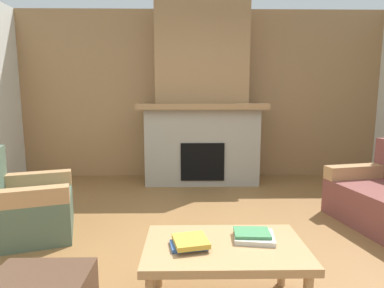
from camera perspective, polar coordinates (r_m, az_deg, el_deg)
ground at (r=2.72m, az=4.30°, el=-21.11°), size 9.00×9.00×0.00m
wall_back_wood_panel at (r=5.35m, az=1.54°, el=8.71°), size 6.00×0.12×2.70m
fireplace at (r=4.98m, az=1.72°, el=6.56°), size 1.90×0.82×2.70m
armchair at (r=3.50m, az=-27.88°, el=-9.88°), size 0.96×0.96×0.85m
coffee_table at (r=2.11m, az=5.88°, el=-18.76°), size 1.00×0.60×0.43m
book_stack_near_edge at (r=2.04m, az=-0.37°, el=-17.23°), size 0.25×0.24×0.05m
book_stack_center at (r=2.17m, az=10.93°, el=-15.79°), size 0.28×0.25×0.05m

